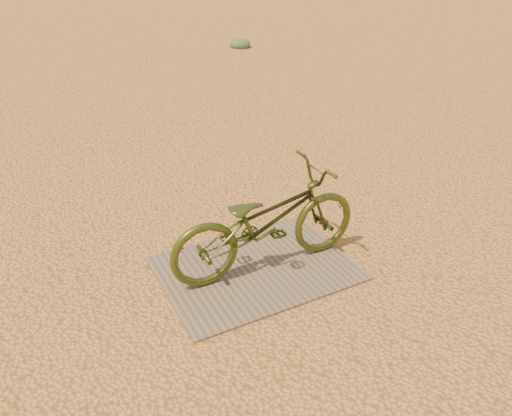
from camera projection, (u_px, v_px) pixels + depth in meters
ground at (322, 288)px, 4.14m from camera, size 120.00×120.00×0.00m
plywood_board at (256, 268)px, 4.36m from camera, size 1.63×1.19×0.02m
bicycle at (267, 221)px, 4.16m from camera, size 1.73×0.62×0.90m
kale_b at (240, 47)px, 12.91m from camera, size 0.54×0.54×0.30m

